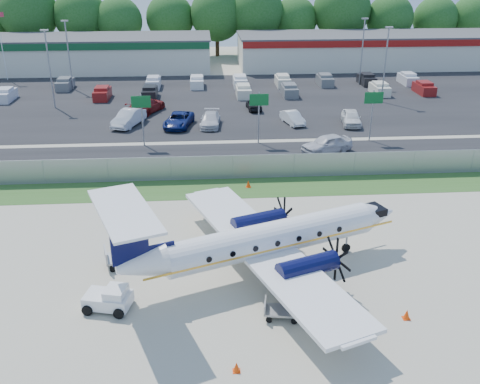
{
  "coord_description": "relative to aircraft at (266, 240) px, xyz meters",
  "views": [
    {
      "loc": [
        -2.3,
        -26.28,
        16.48
      ],
      "look_at": [
        0.0,
        6.0,
        2.3
      ],
      "focal_mm": 40.0,
      "sensor_mm": 36.0,
      "label": 1
    }
  ],
  "objects": [
    {
      "name": "light_pole_se",
      "position": [
        19.01,
        48.29,
        3.11
      ],
      "size": [
        0.9,
        0.35,
        9.09
      ],
      "color": "gray",
      "rests_on": "ground"
    },
    {
      "name": "light_pole_ne",
      "position": [
        19.01,
        38.29,
        3.11
      ],
      "size": [
        0.9,
        0.35,
        9.09
      ],
      "color": "gray",
      "rests_on": "ground"
    },
    {
      "name": "cone_port_wing",
      "position": [
        -2.16,
        -7.87,
        -1.9
      ],
      "size": [
        0.34,
        0.34,
        0.48
      ],
      "color": "#F43F07",
      "rests_on": "ground"
    },
    {
      "name": "pushback_tug",
      "position": [
        -8.3,
        -2.85,
        -1.53
      ],
      "size": [
        2.56,
        2.11,
        1.25
      ],
      "color": "silver",
      "rests_on": "ground"
    },
    {
      "name": "parked_car_e",
      "position": [
        12.58,
        28.73,
        -2.13
      ],
      "size": [
        2.55,
        4.9,
        1.59
      ],
      "primitive_type": "imported",
      "rotation": [
        0.0,
        0.0,
        -0.15
      ],
      "color": "silver",
      "rests_on": "ground"
    },
    {
      "name": "parked_car_b",
      "position": [
        -5.89,
        29.34,
        -2.13
      ],
      "size": [
        3.53,
        5.72,
        1.48
      ],
      "primitive_type": "imported",
      "rotation": [
        0.0,
        0.0,
        -0.21
      ],
      "color": "navy",
      "rests_on": "ground"
    },
    {
      "name": "building_east",
      "position": [
        25.01,
        62.27,
        0.5
      ],
      "size": [
        44.4,
        12.4,
        5.24
      ],
      "color": "silver",
      "rests_on": "ground"
    },
    {
      "name": "building_west",
      "position": [
        -24.99,
        62.27,
        0.5
      ],
      "size": [
        46.4,
        12.4,
        5.24
      ],
      "color": "silver",
      "rests_on": "ground"
    },
    {
      "name": "baggage_cart_far",
      "position": [
        0.35,
        -4.22,
        -1.69
      ],
      "size": [
        1.93,
        1.34,
        0.93
      ],
      "color": "gray",
      "rests_on": "ground"
    },
    {
      "name": "parked_car_a",
      "position": [
        -11.23,
        30.04,
        -2.13
      ],
      "size": [
        3.45,
        5.5,
        1.71
      ],
      "primitive_type": "imported",
      "rotation": [
        0.0,
        0.0,
        -0.34
      ],
      "color": "silver",
      "rests_on": "ground"
    },
    {
      "name": "grass_verge",
      "position": [
        -0.99,
        12.29,
        -2.12
      ],
      "size": [
        170.0,
        4.0,
        0.02
      ],
      "primitive_type": "cube",
      "color": "#2D561E",
      "rests_on": "ground"
    },
    {
      "name": "far_parking_rows",
      "position": [
        -0.99,
        45.29,
        -2.13
      ],
      "size": [
        56.0,
        10.0,
        1.6
      ],
      "primitive_type": null,
      "color": "gray",
      "rests_on": "ground"
    },
    {
      "name": "parked_car_g",
      "position": [
        2.76,
        35.69,
        -2.13
      ],
      "size": [
        1.8,
        3.97,
        1.32
      ],
      "primitive_type": "imported",
      "rotation": [
        0.0,
        0.0,
        3.2
      ],
      "color": "black",
      "rests_on": "ground"
    },
    {
      "name": "parking_lot",
      "position": [
        -0.99,
        40.29,
        -2.11
      ],
      "size": [
        170.0,
        32.0,
        0.02
      ],
      "primitive_type": "cube",
      "color": "black",
      "rests_on": "ground"
    },
    {
      "name": "aircraft",
      "position": [
        0.0,
        0.0,
        0.0
      ],
      "size": [
        17.88,
        17.4,
        5.51
      ],
      "color": "silver",
      "rests_on": "ground"
    },
    {
      "name": "sign_mid",
      "position": [
        2.01,
        23.19,
        1.49
      ],
      "size": [
        1.8,
        0.26,
        5.0
      ],
      "color": "gray",
      "rests_on": "ground"
    },
    {
      "name": "parked_car_f",
      "position": [
        -9.83,
        35.3,
        -2.13
      ],
      "size": [
        4.6,
        6.39,
        1.72
      ],
      "primitive_type": "imported",
      "rotation": [
        0.0,
        0.0,
        2.72
      ],
      "color": "maroon",
      "rests_on": "ground"
    },
    {
      "name": "light_pole_sw",
      "position": [
        -20.99,
        48.29,
        3.11
      ],
      "size": [
        0.9,
        0.35,
        9.09
      ],
      "color": "gray",
      "rests_on": "ground"
    },
    {
      "name": "light_pole_nw",
      "position": [
        -20.99,
        38.29,
        3.11
      ],
      "size": [
        0.9,
        0.35,
        9.09
      ],
      "color": "gray",
      "rests_on": "ground"
    },
    {
      "name": "sign_right",
      "position": [
        13.01,
        23.19,
        1.49
      ],
      "size": [
        1.8,
        0.26,
        5.0
      ],
      "color": "gray",
      "rests_on": "ground"
    },
    {
      "name": "road_car_mid",
      "position": [
        8.0,
        20.11,
        -2.13
      ],
      "size": [
        5.26,
        3.69,
        1.66
      ],
      "primitive_type": "imported",
      "rotation": [
        0.0,
        0.0,
        -1.17
      ],
      "color": "silver",
      "rests_on": "ground"
    },
    {
      "name": "tree_line",
      "position": [
        -0.99,
        74.29,
        -2.13
      ],
      "size": [
        112.0,
        6.0,
        14.0
      ],
      "primitive_type": null,
      "color": "#1A4C16",
      "rests_on": "ground"
    },
    {
      "name": "cone_nose",
      "position": [
        6.53,
        -4.77,
        -1.88
      ],
      "size": [
        0.37,
        0.37,
        0.52
      ],
      "color": "#F43F07",
      "rests_on": "ground"
    },
    {
      "name": "access_road",
      "position": [
        -0.99,
        19.29,
        -2.11
      ],
      "size": [
        170.0,
        8.0,
        0.02
      ],
      "primitive_type": "cube",
      "color": "black",
      "rests_on": "ground"
    },
    {
      "name": "cone_starboard_wing",
      "position": [
        0.1,
        12.43,
        -1.86
      ],
      "size": [
        0.39,
        0.39,
        0.56
      ],
      "color": "#F43F07",
      "rests_on": "ground"
    },
    {
      "name": "baggage_cart_near",
      "position": [
        -8.07,
        1.47,
        -1.57
      ],
      "size": [
        2.54,
        1.9,
        1.19
      ],
      "color": "gray",
      "rests_on": "ground"
    },
    {
      "name": "flagpole_east",
      "position": [
        -31.92,
        55.29,
        3.52
      ],
      "size": [
        1.06,
        0.12,
        10.0
      ],
      "color": "silver",
      "rests_on": "ground"
    },
    {
      "name": "parked_car_d",
      "position": [
        6.37,
        29.58,
        -2.13
      ],
      "size": [
        2.38,
        4.28,
        1.34
      ],
      "primitive_type": "imported",
      "rotation": [
        0.0,
        0.0,
        0.25
      ],
      "color": "silver",
      "rests_on": "ground"
    },
    {
      "name": "ground",
      "position": [
        -0.99,
        0.29,
        -2.13
      ],
      "size": [
        170.0,
        170.0,
        0.0
      ],
      "primitive_type": "plane",
      "color": "#B2AC97",
      "rests_on": "ground"
    },
    {
      "name": "sign_left",
      "position": [
        -8.99,
        23.19,
        1.49
      ],
      "size": [
        1.8,
        0.26,
        5.0
      ],
      "color": "gray",
      "rests_on": "ground"
    },
    {
      "name": "parked_car_c",
      "position": [
        -2.52,
        29.32,
        -2.13
      ],
      "size": [
        2.42,
        5.02,
        1.41
      ],
      "primitive_type": "imported",
      "rotation": [
        0.0,
        0.0,
        -0.09
      ],
      "color": "silver",
      "rests_on": "ground"
    },
    {
      "name": "perimeter_fence",
      "position": [
        -0.99,
        14.29,
        -1.12
      ],
      "size": [
        120.0,
        0.06,
        1.99
      ],
      "color": "gray",
      "rests_on": "ground"
    }
  ]
}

